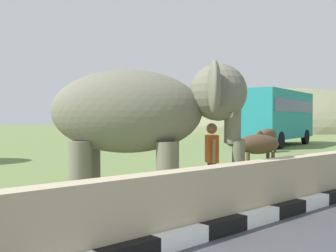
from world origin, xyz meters
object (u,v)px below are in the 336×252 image
object	(u,v)px
elephant	(144,113)
bus_teal	(276,114)
cow_mid	(268,135)
person_handler	(212,157)
cow_near	(257,145)

from	to	relation	value
elephant	bus_teal	size ratio (longest dim) A/B	0.45
elephant	cow_mid	size ratio (longest dim) A/B	2.00
person_handler	bus_teal	bearing A→B (deg)	28.78
person_handler	cow_mid	distance (m)	13.55
bus_teal	cow_mid	xyz separation A→B (m)	(-4.75, -2.58, -1.21)
person_handler	cow_near	world-z (taller)	person_handler
cow_near	cow_mid	size ratio (longest dim) A/B	0.97
elephant	person_handler	xyz separation A→B (m)	(1.29, -0.69, -0.93)
bus_teal	cow_mid	distance (m)	5.54
bus_teal	cow_near	size ratio (longest dim) A/B	4.58
person_handler	cow_mid	size ratio (longest dim) A/B	0.86
person_handler	bus_teal	distance (m)	18.99
person_handler	cow_near	xyz separation A→B (m)	(4.85, 2.27, -0.06)
cow_mid	cow_near	bearing A→B (deg)	-148.64
elephant	bus_teal	bearing A→B (deg)	25.23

